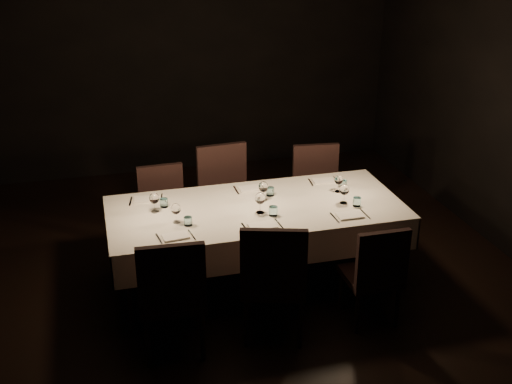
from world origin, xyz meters
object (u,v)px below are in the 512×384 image
object	(u,v)px
dining_table	(256,215)
chair_far_right	(317,189)
chair_near_center	(274,277)
chair_far_center	(226,194)
chair_near_left	(172,292)
chair_far_left	(163,208)
chair_near_right	(376,271)

from	to	relation	value
dining_table	chair_far_right	xyz separation A→B (m)	(0.83, 0.73, -0.16)
chair_near_center	chair_far_center	xyz separation A→B (m)	(-0.02, 1.59, 0.00)
chair_far_center	chair_near_left	bearing A→B (deg)	-119.59
dining_table	chair_far_left	world-z (taller)	chair_far_left
chair_near_right	chair_far_center	size ratio (longest dim) A/B	0.86
chair_far_center	chair_far_right	world-z (taller)	chair_far_center
chair_near_left	chair_near_center	size ratio (longest dim) A/B	0.98
chair_near_center	chair_near_right	bearing A→B (deg)	-163.97
dining_table	chair_near_right	xyz separation A→B (m)	(0.75, -0.83, -0.19)
dining_table	chair_far_center	bearing A→B (deg)	97.04
dining_table	chair_far_center	distance (m)	0.80
chair_far_center	chair_far_right	size ratio (longest dim) A/B	1.07
chair_near_center	chair_far_left	size ratio (longest dim) A/B	1.13
chair_near_left	chair_far_left	xyz separation A→B (m)	(0.14, 1.55, -0.05)
chair_near_center	chair_far_left	world-z (taller)	chair_near_center
chair_near_center	chair_far_right	distance (m)	1.79
chair_near_left	chair_far_center	xyz separation A→B (m)	(0.75, 1.60, 0.01)
dining_table	chair_far_right	bearing A→B (deg)	41.41
chair_near_left	chair_far_center	size ratio (longest dim) A/B	0.97
chair_far_center	dining_table	bearing A→B (deg)	-87.32
chair_far_center	chair_far_right	xyz separation A→B (m)	(0.93, -0.05, -0.03)
dining_table	chair_far_center	xyz separation A→B (m)	(-0.10, 0.78, -0.13)
dining_table	chair_near_center	xyz separation A→B (m)	(-0.08, -0.81, -0.13)
chair_near_left	dining_table	bearing A→B (deg)	-132.42
chair_near_center	chair_far_center	world-z (taller)	chair_far_center
chair_far_left	chair_far_center	xyz separation A→B (m)	(0.62, 0.05, 0.06)
chair_near_right	dining_table	bearing A→B (deg)	-47.53
dining_table	chair_near_right	distance (m)	1.14
chair_near_left	chair_near_right	xyz separation A→B (m)	(1.60, -0.01, -0.05)
chair_near_center	chair_near_right	xyz separation A→B (m)	(0.83, -0.02, -0.06)
dining_table	chair_far_right	distance (m)	1.12
dining_table	chair_far_center	size ratio (longest dim) A/B	2.46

